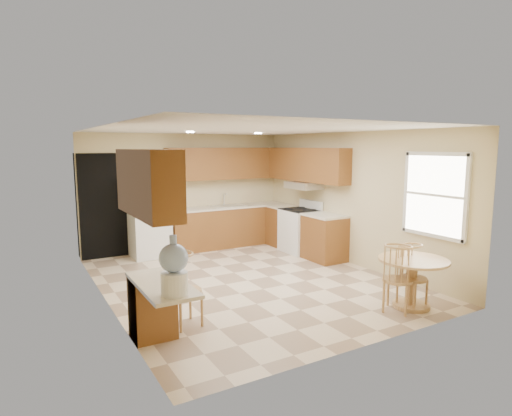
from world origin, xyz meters
TOP-DOWN VIEW (x-y plane):
  - floor at (0.00, 0.00)m, footprint 5.50×5.50m
  - ceiling at (0.00, 0.00)m, footprint 4.50×5.50m
  - wall_back at (0.00, 2.75)m, footprint 4.50×0.02m
  - wall_front at (0.00, -2.75)m, footprint 4.50×0.02m
  - wall_left at (-2.25, 0.00)m, footprint 0.02×5.50m
  - wall_right at (2.25, 0.00)m, footprint 0.02×5.50m
  - doorway at (-1.75, 2.73)m, footprint 0.90×0.02m
  - base_cab_back at (0.88, 2.45)m, footprint 2.75×0.60m
  - counter_back at (0.88, 2.45)m, footprint 2.75×0.63m
  - base_cab_right_a at (1.95, 1.85)m, footprint 0.60×0.59m
  - counter_right_a at (1.95, 1.85)m, footprint 0.63×0.59m
  - base_cab_right_b at (1.95, 0.40)m, footprint 0.60×0.80m
  - counter_right_b at (1.95, 0.40)m, footprint 0.63×0.80m
  - upper_cab_back at (0.88, 2.58)m, footprint 2.75×0.33m
  - upper_cab_right at (2.08, 1.21)m, footprint 0.33×2.42m
  - upper_cab_left at (-2.08, -1.60)m, footprint 0.33×1.40m
  - sink at (0.85, 2.45)m, footprint 0.78×0.44m
  - range_hood at (2.00, 1.18)m, footprint 0.50×0.76m
  - desk_pedestal at (-2.00, -1.32)m, footprint 0.48×0.42m
  - desk_top at (-2.00, -1.70)m, footprint 0.50×1.20m
  - window at (2.23, -1.85)m, footprint 0.06×1.12m
  - can_light_a at (-0.50, 1.20)m, footprint 0.14×0.14m
  - can_light_b at (0.90, 1.20)m, footprint 0.14×0.14m
  - refrigerator at (-0.95, 2.40)m, footprint 0.74×0.72m
  - stove at (1.92, 1.18)m, footprint 0.65×0.76m
  - dining_table at (1.40, -2.20)m, footprint 0.94×0.94m
  - chair_table_a at (1.12, -2.27)m, footprint 0.40×0.51m
  - chair_table_b at (1.40, -2.28)m, footprint 0.39×0.39m
  - chair_desk at (-1.55, -1.29)m, footprint 0.41×0.54m
  - water_crock at (-2.00, -2.12)m, footprint 0.29×0.29m

SIDE VIEW (x-z plane):
  - floor at x=0.00m, z-range 0.00..0.00m
  - desk_pedestal at x=-2.00m, z-range 0.00..0.72m
  - base_cab_back at x=0.88m, z-range 0.00..0.87m
  - base_cab_right_a at x=1.95m, z-range 0.00..0.87m
  - base_cab_right_b at x=1.95m, z-range 0.00..0.87m
  - dining_table at x=1.40m, z-range 0.11..0.80m
  - stove at x=1.92m, z-range -0.08..1.01m
  - chair_table_b at x=1.40m, z-range 0.10..0.97m
  - chair_table_a at x=1.12m, z-range 0.10..1.02m
  - chair_desk at x=-1.55m, z-range 0.10..1.04m
  - desk_top at x=-2.00m, z-range 0.73..0.77m
  - refrigerator at x=-0.95m, z-range 0.00..1.68m
  - counter_back at x=0.88m, z-range 0.87..0.91m
  - counter_right_a at x=1.95m, z-range 0.87..0.91m
  - counter_right_b at x=1.95m, z-range 0.87..0.91m
  - sink at x=0.85m, z-range 0.91..0.92m
  - water_crock at x=-2.00m, z-range 0.74..1.34m
  - doorway at x=-1.75m, z-range 0.00..2.10m
  - wall_back at x=0.00m, z-range 0.00..2.50m
  - wall_front at x=0.00m, z-range 0.00..2.50m
  - wall_left at x=-2.25m, z-range 0.00..2.50m
  - wall_right at x=2.25m, z-range 0.00..2.50m
  - range_hood at x=2.00m, z-range 1.35..1.49m
  - window at x=2.23m, z-range 0.85..2.15m
  - upper_cab_back at x=0.88m, z-range 1.50..2.20m
  - upper_cab_right at x=2.08m, z-range 1.50..2.20m
  - upper_cab_left at x=-2.08m, z-range 1.50..2.20m
  - can_light_a at x=-0.50m, z-range 2.48..2.49m
  - can_light_b at x=0.90m, z-range 2.48..2.49m
  - ceiling at x=0.00m, z-range 2.49..2.51m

